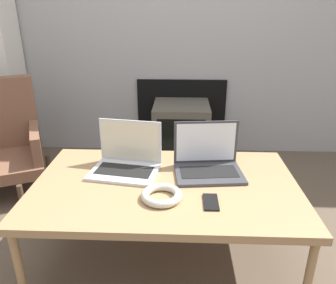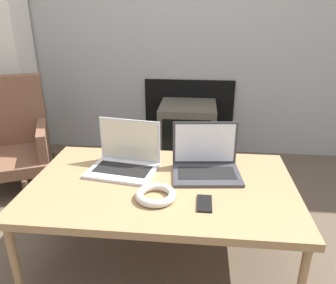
{
  "view_description": "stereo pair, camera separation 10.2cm",
  "coord_description": "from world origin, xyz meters",
  "px_view_note": "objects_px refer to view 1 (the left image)",
  "views": [
    {
      "loc": [
        0.07,
        -1.19,
        1.23
      ],
      "look_at": [
        0.0,
        0.5,
        0.54
      ],
      "focal_mm": 35.0,
      "sensor_mm": 36.0,
      "label": 1
    },
    {
      "loc": [
        0.17,
        -1.18,
        1.23
      ],
      "look_at": [
        0.0,
        0.5,
        0.54
      ],
      "focal_mm": 35.0,
      "sensor_mm": 36.0,
      "label": 2
    }
  ],
  "objects_px": {
    "phone": "(211,202)",
    "tv": "(181,133)",
    "laptop_left": "(127,160)",
    "laptop_right": "(208,161)",
    "headphones": "(162,195)",
    "armchair": "(1,138)"
  },
  "relations": [
    {
      "from": "laptop_left",
      "to": "laptop_right",
      "type": "distance_m",
      "value": 0.42
    },
    {
      "from": "laptop_right",
      "to": "phone",
      "type": "xyz_separation_m",
      "value": [
        -0.01,
        -0.31,
        -0.05
      ]
    },
    {
      "from": "phone",
      "to": "armchair",
      "type": "relative_size",
      "value": 0.17
    },
    {
      "from": "laptop_right",
      "to": "headphones",
      "type": "xyz_separation_m",
      "value": [
        -0.22,
        -0.28,
        -0.04
      ]
    },
    {
      "from": "laptop_left",
      "to": "laptop_right",
      "type": "bearing_deg",
      "value": 9.27
    },
    {
      "from": "headphones",
      "to": "tv",
      "type": "distance_m",
      "value": 1.36
    },
    {
      "from": "laptop_right",
      "to": "tv",
      "type": "bearing_deg",
      "value": 91.42
    },
    {
      "from": "laptop_right",
      "to": "armchair",
      "type": "xyz_separation_m",
      "value": [
        -1.44,
        0.61,
        -0.14
      ]
    },
    {
      "from": "headphones",
      "to": "armchair",
      "type": "height_order",
      "value": "armchair"
    },
    {
      "from": "headphones",
      "to": "armchair",
      "type": "distance_m",
      "value": 1.51
    },
    {
      "from": "laptop_right",
      "to": "headphones",
      "type": "relative_size",
      "value": 1.97
    },
    {
      "from": "phone",
      "to": "tv",
      "type": "height_order",
      "value": "tv"
    },
    {
      "from": "laptop_left",
      "to": "headphones",
      "type": "relative_size",
      "value": 2.03
    },
    {
      "from": "laptop_left",
      "to": "headphones",
      "type": "height_order",
      "value": "laptop_left"
    },
    {
      "from": "phone",
      "to": "tv",
      "type": "bearing_deg",
      "value": 95.54
    },
    {
      "from": "laptop_left",
      "to": "laptop_right",
      "type": "xyz_separation_m",
      "value": [
        0.42,
        0.0,
        0.0
      ]
    },
    {
      "from": "phone",
      "to": "tv",
      "type": "distance_m",
      "value": 1.39
    },
    {
      "from": "armchair",
      "to": "tv",
      "type": "bearing_deg",
      "value": -4.95
    },
    {
      "from": "laptop_left",
      "to": "tv",
      "type": "relative_size",
      "value": 0.73
    },
    {
      "from": "headphones",
      "to": "tv",
      "type": "relative_size",
      "value": 0.36
    },
    {
      "from": "laptop_left",
      "to": "laptop_right",
      "type": "height_order",
      "value": "same"
    },
    {
      "from": "tv",
      "to": "armchair",
      "type": "height_order",
      "value": "armchair"
    }
  ]
}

